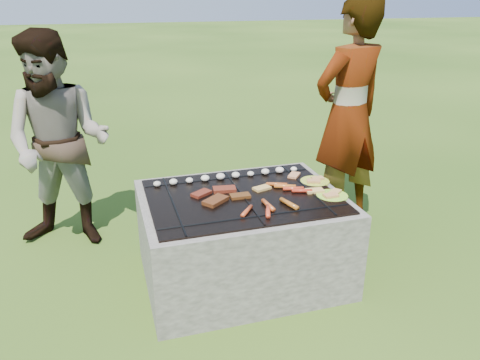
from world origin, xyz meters
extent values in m
plane|color=#254812|center=(0.00, 0.00, 0.00)|extent=(60.00, 60.00, 0.00)
cube|color=gray|center=(0.00, 0.41, 0.30)|extent=(1.30, 0.18, 0.60)
cube|color=#9D968C|center=(0.00, -0.41, 0.30)|extent=(1.30, 0.18, 0.60)
cube|color=gray|center=(-0.56, 0.00, 0.30)|extent=(0.18, 0.64, 0.60)
cube|color=gray|center=(0.56, 0.00, 0.30)|extent=(0.18, 0.64, 0.60)
cube|color=black|center=(0.00, 0.00, 0.24)|extent=(0.94, 0.64, 0.48)
sphere|color=#FF5914|center=(0.00, 0.00, 0.46)|extent=(0.10, 0.10, 0.10)
cube|color=black|center=(0.00, 0.00, 0.61)|extent=(1.20, 0.90, 0.01)
cylinder|color=black|center=(-0.45, 0.00, 0.61)|extent=(0.01, 0.88, 0.01)
cylinder|color=black|center=(0.00, 0.00, 0.61)|extent=(0.01, 0.88, 0.01)
cylinder|color=black|center=(0.45, 0.00, 0.61)|extent=(0.01, 0.88, 0.01)
cylinder|color=black|center=(0.00, -0.32, 0.61)|extent=(1.18, 0.01, 0.01)
cylinder|color=black|center=(0.00, 0.32, 0.61)|extent=(1.18, 0.01, 0.01)
ellipsoid|color=beige|center=(-0.51, 0.31, 0.63)|extent=(0.05, 0.05, 0.04)
ellipsoid|color=silver|center=(-0.40, 0.31, 0.63)|extent=(0.06, 0.06, 0.04)
ellipsoid|color=white|center=(-0.29, 0.31, 0.63)|extent=(0.05, 0.05, 0.04)
ellipsoid|color=white|center=(-0.17, 0.31, 0.63)|extent=(0.06, 0.06, 0.04)
ellipsoid|color=beige|center=(-0.06, 0.31, 0.63)|extent=(0.06, 0.06, 0.04)
ellipsoid|color=beige|center=(0.05, 0.31, 0.63)|extent=(0.06, 0.06, 0.04)
ellipsoid|color=beige|center=(0.16, 0.31, 0.63)|extent=(0.05, 0.05, 0.03)
ellipsoid|color=beige|center=(0.27, 0.31, 0.63)|extent=(0.06, 0.06, 0.04)
ellipsoid|color=white|center=(0.38, 0.31, 0.63)|extent=(0.06, 0.06, 0.04)
ellipsoid|color=white|center=(0.49, 0.31, 0.63)|extent=(0.05, 0.05, 0.03)
cube|color=#9B2F1C|center=(-0.25, 0.09, 0.62)|extent=(0.15, 0.13, 0.02)
cube|color=#9E321C|center=(-0.09, 0.11, 0.62)|extent=(0.16, 0.10, 0.02)
cube|color=brown|center=(-0.19, -0.05, 0.62)|extent=(0.19, 0.17, 0.02)
cube|color=brown|center=(-0.02, -0.02, 0.62)|extent=(0.13, 0.08, 0.02)
cylinder|color=#B9441E|center=(0.27, 0.08, 0.63)|extent=(0.14, 0.08, 0.03)
cylinder|color=orange|center=(0.31, 0.03, 0.63)|extent=(0.15, 0.07, 0.03)
cylinder|color=#EF4E27|center=(0.35, -0.02, 0.62)|extent=(0.14, 0.06, 0.03)
cylinder|color=red|center=(0.39, -0.07, 0.62)|extent=(0.14, 0.06, 0.02)
cylinder|color=#E15025|center=(0.10, -0.22, 0.63)|extent=(0.04, 0.15, 0.03)
cylinder|color=#BC771E|center=(0.23, -0.24, 0.63)|extent=(0.07, 0.16, 0.03)
cylinder|color=#C35920|center=(-0.05, -0.26, 0.63)|extent=(0.11, 0.13, 0.03)
cylinder|color=#EC4526|center=(0.07, -0.30, 0.63)|extent=(0.08, 0.15, 0.03)
cube|color=tan|center=(0.16, 0.06, 0.62)|extent=(0.13, 0.10, 0.02)
cube|color=#EFCC7A|center=(0.48, -0.08, 0.62)|extent=(0.12, 0.08, 0.02)
cube|color=tan|center=(0.46, 0.22, 0.62)|extent=(0.12, 0.13, 0.01)
cylinder|color=yellow|center=(0.56, 0.09, 0.61)|extent=(0.23, 0.23, 0.01)
cube|color=tan|center=(0.54, 0.07, 0.62)|extent=(0.10, 0.08, 0.02)
cube|color=#D7C86E|center=(0.59, 0.11, 0.62)|extent=(0.09, 0.06, 0.01)
cylinder|color=#D7F039|center=(0.56, -0.17, 0.61)|extent=(0.25, 0.25, 0.01)
cube|color=tan|center=(0.54, -0.19, 0.62)|extent=(0.10, 0.06, 0.02)
cube|color=tan|center=(0.59, -0.15, 0.62)|extent=(0.11, 0.10, 0.02)
imported|color=gray|center=(1.08, 0.61, 0.92)|extent=(0.77, 0.61, 1.84)
imported|color=#ABA08E|center=(-1.14, 0.86, 0.81)|extent=(0.95, 0.84, 1.61)
camera|label=1|loc=(-0.81, -2.65, 1.83)|focal=35.00mm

